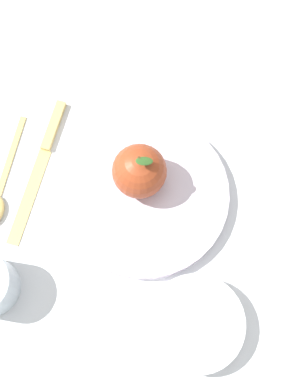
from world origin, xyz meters
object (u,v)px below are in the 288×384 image
object	(u,v)px
dinner_plate	(144,194)
apple	(138,170)
side_bowl	(196,323)
knife	(43,157)

from	to	relation	value
dinner_plate	apple	xyz separation A→B (m)	(-0.02, 0.01, 0.05)
side_bowl	knife	distance (m)	0.32
knife	dinner_plate	bearing A→B (deg)	6.39
dinner_plate	apple	world-z (taller)	apple
side_bowl	apple	bearing A→B (deg)	138.93
dinner_plate	apple	bearing A→B (deg)	142.19
dinner_plate	side_bowl	xyz separation A→B (m)	(0.14, -0.13, 0.01)
dinner_plate	knife	size ratio (longest dim) A/B	1.07
apple	knife	size ratio (longest dim) A/B	0.40
side_bowl	knife	xyz separation A→B (m)	(-0.30, 0.11, -0.02)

